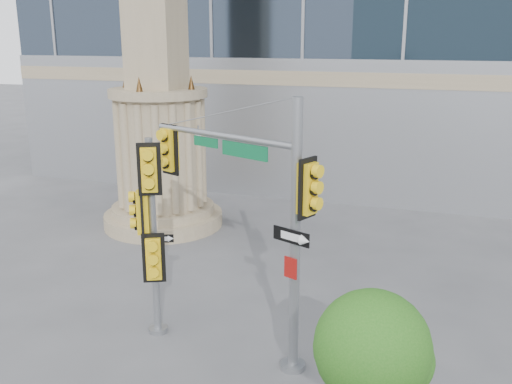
% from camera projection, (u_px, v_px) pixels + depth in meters
% --- Properties ---
extents(monument, '(4.40, 4.40, 16.60)m').
position_uv_depth(monument, '(157.00, 76.00, 20.08)').
color(monument, '#9B8A69').
rests_on(monument, ground).
extents(main_signal_pole, '(4.25, 2.08, 5.79)m').
position_uv_depth(main_signal_pole, '(256.00, 199.00, 11.97)').
color(main_signal_pole, slate).
rests_on(main_signal_pole, ground).
extents(secondary_signal_pole, '(0.89, 0.65, 4.74)m').
position_uv_depth(secondary_signal_pole, '(150.00, 224.00, 12.93)').
color(secondary_signal_pole, slate).
rests_on(secondary_signal_pole, ground).
extents(street_tree, '(1.94, 1.90, 3.03)m').
position_uv_depth(street_tree, '(374.00, 352.00, 9.15)').
color(street_tree, '#9B8A69').
rests_on(street_tree, ground).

